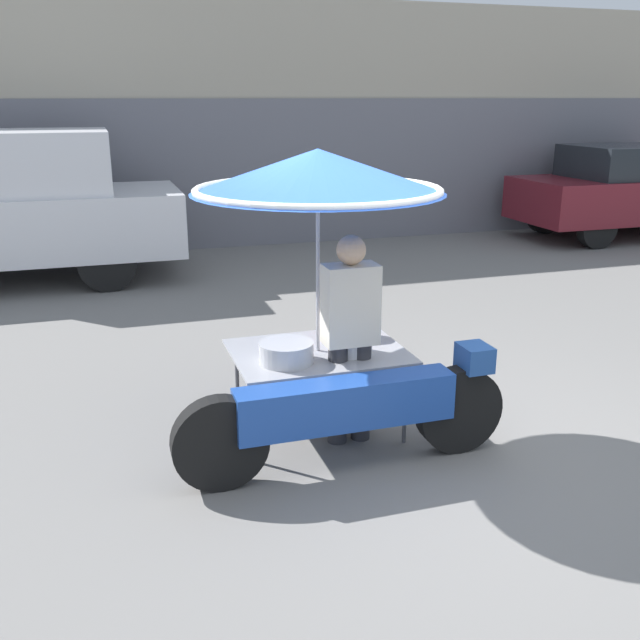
{
  "coord_description": "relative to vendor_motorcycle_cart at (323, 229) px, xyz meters",
  "views": [
    {
      "loc": [
        -2.07,
        -4.16,
        2.42
      ],
      "look_at": [
        -0.59,
        0.5,
        0.89
      ],
      "focal_mm": 40.0,
      "sensor_mm": 36.0,
      "label": 1
    }
  ],
  "objects": [
    {
      "name": "parked_car",
      "position": [
        7.8,
        5.92,
        -0.72
      ],
      "size": [
        4.46,
        1.73,
        1.62
      ],
      "color": "black",
      "rests_on": "ground"
    },
    {
      "name": "shopfront_building",
      "position": [
        0.58,
        8.17,
        0.41
      ],
      "size": [
        28.0,
        2.06,
        3.95
      ],
      "color": "#B2A893",
      "rests_on": "ground"
    },
    {
      "name": "ground_plane",
      "position": [
        0.58,
        -0.45,
        -1.56
      ],
      "size": [
        36.0,
        36.0,
        0.0
      ],
      "primitive_type": "plane",
      "color": "slate"
    },
    {
      "name": "vendor_motorcycle_cart",
      "position": [
        0.0,
        0.0,
        0.0
      ],
      "size": [
        2.32,
        1.76,
        2.09
      ],
      "color": "black",
      "rests_on": "ground"
    },
    {
      "name": "vendor_person",
      "position": [
        0.16,
        -0.14,
        -0.71
      ],
      "size": [
        0.38,
        0.22,
        1.53
      ],
      "color": "#2D2D33",
      "rests_on": "ground"
    }
  ]
}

